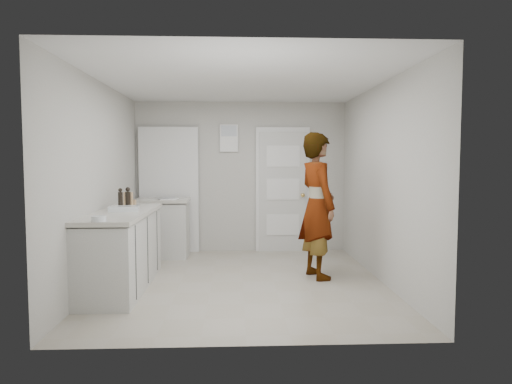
{
  "coord_description": "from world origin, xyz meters",
  "views": [
    {
      "loc": [
        -0.08,
        -5.66,
        1.53
      ],
      "look_at": [
        0.18,
        0.4,
        1.11
      ],
      "focal_mm": 32.0,
      "sensor_mm": 36.0,
      "label": 1
    }
  ],
  "objects_px": {
    "cake_mix_box": "(128,199)",
    "oil_cruet_a": "(128,198)",
    "person": "(317,205)",
    "egg_bowl": "(99,219)",
    "baking_dish": "(124,209)",
    "oil_cruet_b": "(120,199)",
    "spice_jar": "(134,203)"
  },
  "relations": [
    {
      "from": "cake_mix_box",
      "to": "egg_bowl",
      "type": "xyz_separation_m",
      "value": [
        0.05,
        -1.46,
        -0.07
      ]
    },
    {
      "from": "oil_cruet_b",
      "to": "baking_dish",
      "type": "bearing_deg",
      "value": -67.47
    },
    {
      "from": "cake_mix_box",
      "to": "spice_jar",
      "type": "bearing_deg",
      "value": 65.77
    },
    {
      "from": "oil_cruet_a",
      "to": "spice_jar",
      "type": "bearing_deg",
      "value": 88.8
    },
    {
      "from": "oil_cruet_a",
      "to": "baking_dish",
      "type": "relative_size",
      "value": 0.73
    },
    {
      "from": "person",
      "to": "cake_mix_box",
      "type": "relative_size",
      "value": 10.07
    },
    {
      "from": "cake_mix_box",
      "to": "egg_bowl",
      "type": "bearing_deg",
      "value": -83.36
    },
    {
      "from": "person",
      "to": "oil_cruet_b",
      "type": "xyz_separation_m",
      "value": [
        -2.5,
        -0.11,
        0.1
      ]
    },
    {
      "from": "oil_cruet_a",
      "to": "egg_bowl",
      "type": "height_order",
      "value": "oil_cruet_a"
    },
    {
      "from": "oil_cruet_a",
      "to": "cake_mix_box",
      "type": "bearing_deg",
      "value": 102.39
    },
    {
      "from": "cake_mix_box",
      "to": "oil_cruet_a",
      "type": "height_order",
      "value": "oil_cruet_a"
    },
    {
      "from": "cake_mix_box",
      "to": "egg_bowl",
      "type": "height_order",
      "value": "cake_mix_box"
    },
    {
      "from": "spice_jar",
      "to": "egg_bowl",
      "type": "height_order",
      "value": "spice_jar"
    },
    {
      "from": "cake_mix_box",
      "to": "oil_cruet_b",
      "type": "height_order",
      "value": "oil_cruet_b"
    },
    {
      "from": "spice_jar",
      "to": "egg_bowl",
      "type": "bearing_deg",
      "value": -90.2
    },
    {
      "from": "cake_mix_box",
      "to": "oil_cruet_b",
      "type": "distance_m",
      "value": 0.28
    },
    {
      "from": "spice_jar",
      "to": "baking_dish",
      "type": "xyz_separation_m",
      "value": [
        0.02,
        -0.63,
        -0.01
      ]
    },
    {
      "from": "cake_mix_box",
      "to": "baking_dish",
      "type": "xyz_separation_m",
      "value": [
        0.07,
        -0.53,
        -0.07
      ]
    },
    {
      "from": "person",
      "to": "baking_dish",
      "type": "bearing_deg",
      "value": 82.42
    },
    {
      "from": "oil_cruet_a",
      "to": "egg_bowl",
      "type": "distance_m",
      "value": 1.25
    },
    {
      "from": "baking_dish",
      "to": "egg_bowl",
      "type": "distance_m",
      "value": 0.93
    },
    {
      "from": "person",
      "to": "oil_cruet_a",
      "type": "xyz_separation_m",
      "value": [
        -2.42,
        -0.06,
        0.11
      ]
    },
    {
      "from": "spice_jar",
      "to": "egg_bowl",
      "type": "distance_m",
      "value": 1.57
    },
    {
      "from": "spice_jar",
      "to": "egg_bowl",
      "type": "relative_size",
      "value": 0.56
    },
    {
      "from": "cake_mix_box",
      "to": "oil_cruet_b",
      "type": "relative_size",
      "value": 0.72
    },
    {
      "from": "cake_mix_box",
      "to": "oil_cruet_a",
      "type": "relative_size",
      "value": 0.7
    },
    {
      "from": "spice_jar",
      "to": "oil_cruet_b",
      "type": "distance_m",
      "value": 0.4
    },
    {
      "from": "oil_cruet_b",
      "to": "baking_dish",
      "type": "height_order",
      "value": "oil_cruet_b"
    },
    {
      "from": "egg_bowl",
      "to": "baking_dish",
      "type": "bearing_deg",
      "value": 88.6
    },
    {
      "from": "oil_cruet_a",
      "to": "oil_cruet_b",
      "type": "relative_size",
      "value": 1.03
    },
    {
      "from": "person",
      "to": "egg_bowl",
      "type": "distance_m",
      "value": 2.75
    },
    {
      "from": "oil_cruet_b",
      "to": "baking_dish",
      "type": "distance_m",
      "value": 0.29
    }
  ]
}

